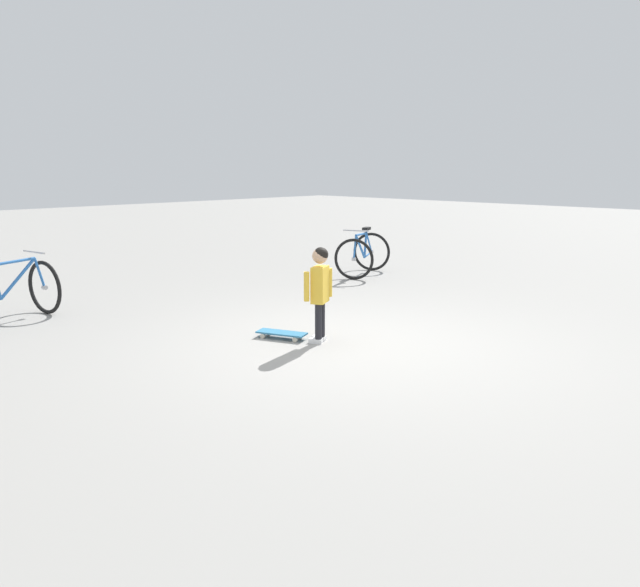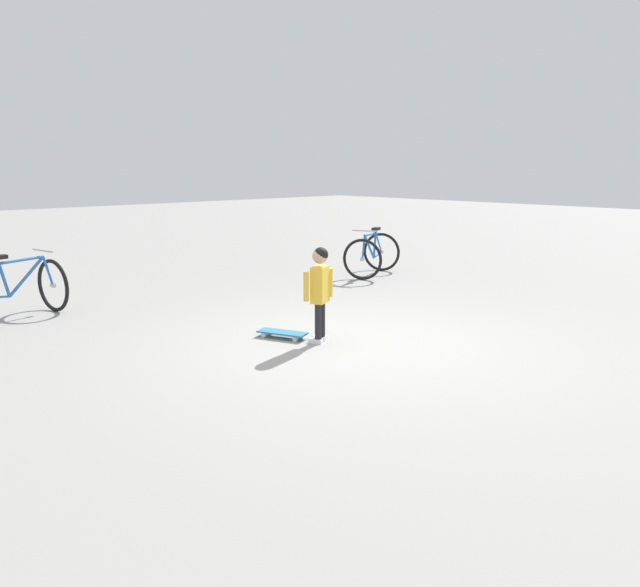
# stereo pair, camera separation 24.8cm
# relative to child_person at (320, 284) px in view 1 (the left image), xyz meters

# --- Properties ---
(ground_plane) EXTENTS (50.00, 50.00, 0.00)m
(ground_plane) POSITION_rel_child_person_xyz_m (-0.34, -0.21, -0.66)
(ground_plane) COLOR gray
(child_person) EXTENTS (0.25, 0.41, 1.06)m
(child_person) POSITION_rel_child_person_xyz_m (0.00, 0.00, 0.00)
(child_person) COLOR black
(child_person) RESTS_ON ground
(skateboard) EXTENTS (0.60, 0.39, 0.07)m
(skateboard) POSITION_rel_child_person_xyz_m (0.41, 0.20, -0.60)
(skateboard) COLOR teal
(skateboard) RESTS_ON ground
(bicycle_near) EXTENTS (1.06, 1.26, 0.85)m
(bicycle_near) POSITION_rel_child_person_xyz_m (2.47, -3.62, -0.28)
(bicycle_near) COLOR black
(bicycle_near) RESTS_ON ground
(bicycle_mid) EXTENTS (0.89, 1.18, 0.85)m
(bicycle_mid) POSITION_rel_child_person_xyz_m (3.43, 2.08, -0.28)
(bicycle_mid) COLOR black
(bicycle_mid) RESTS_ON ground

